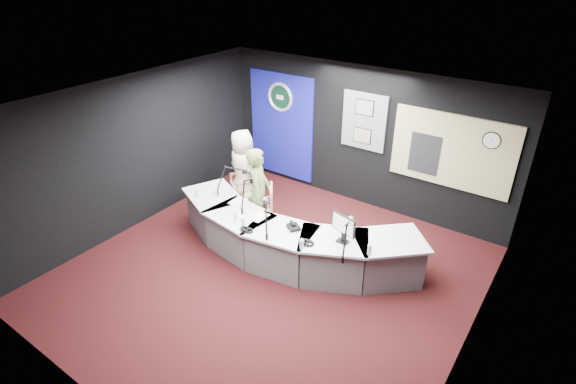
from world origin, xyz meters
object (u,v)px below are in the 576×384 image
Objects in this scene: armchair_right at (259,209)px; person_woman at (259,193)px; broadcast_desk at (287,238)px; armchair_left at (244,186)px; person_man at (243,169)px.

person_woman is (0.00, 0.00, 0.34)m from armchair_right.
armchair_right is (-0.82, 0.30, 0.14)m from broadcast_desk.
armchair_left is 1.19m from person_woman.
person_woman is at bearing 158.06° from person_man.
broadcast_desk is 4.40× the size of armchair_right.
person_woman is (0.91, -0.65, 0.40)m from armchair_left.
armchair_left is 0.37m from person_man.
armchair_left is at bearing 151.22° from broadcast_desk.
person_woman reaches higher than broadcast_desk.
person_woman reaches higher than armchair_right.
broadcast_desk is 2.65× the size of person_woman.
person_woman is at bearing 0.00° from armchair_right.
person_woman is (-0.82, 0.30, 0.47)m from broadcast_desk.
armchair_right reaches higher than armchair_left.
person_man is 0.96× the size of person_woman.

